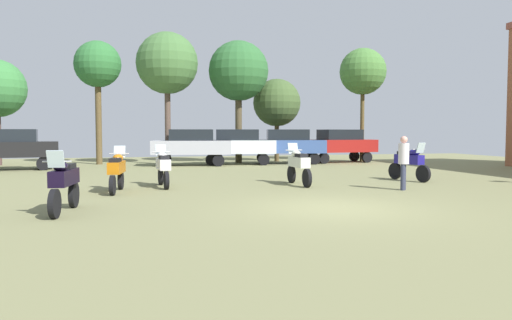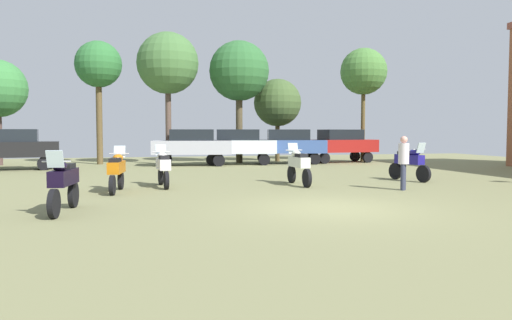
{
  "view_description": "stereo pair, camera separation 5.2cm",
  "coord_description": "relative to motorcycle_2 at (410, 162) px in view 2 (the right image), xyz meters",
  "views": [
    {
      "loc": [
        -4.76,
        -11.36,
        1.92
      ],
      "look_at": [
        -0.61,
        5.49,
        0.91
      ],
      "focal_mm": 34.89,
      "sensor_mm": 36.0,
      "label": 1
    },
    {
      "loc": [
        -4.71,
        -11.37,
        1.92
      ],
      "look_at": [
        -0.61,
        5.49,
        0.91
      ],
      "focal_mm": 34.89,
      "sensor_mm": 36.0,
      "label": 2
    }
  ],
  "objects": [
    {
      "name": "ground_plane",
      "position": [
        -5.51,
        -5.69,
        -0.73
      ],
      "size": [
        44.0,
        52.0,
        0.02
      ],
      "color": "olive"
    },
    {
      "name": "motorcycle_2",
      "position": [
        0.0,
        0.0,
        0.0
      ],
      "size": [
        0.75,
        2.06,
        1.48
      ],
      "rotation": [
        0.0,
        0.0,
        3.39
      ],
      "color": "black",
      "rests_on": "ground"
    },
    {
      "name": "motorcycle_3",
      "position": [
        -10.79,
        -1.04,
        -0.02
      ],
      "size": [
        0.64,
        2.12,
        1.44
      ],
      "rotation": [
        0.0,
        0.0,
        -0.13
      ],
      "color": "black",
      "rests_on": "ground"
    },
    {
      "name": "motorcycle_4",
      "position": [
        -4.62,
        -0.43,
        0.0
      ],
      "size": [
        0.62,
        2.2,
        1.47
      ],
      "rotation": [
        0.0,
        0.0,
        0.03
      ],
      "color": "black",
      "rests_on": "ground"
    },
    {
      "name": "motorcycle_5",
      "position": [
        -9.31,
        0.08,
        -0.02
      ],
      "size": [
        0.62,
        2.07,
        1.44
      ],
      "rotation": [
        0.0,
        0.0,
        0.08
      ],
      "color": "black",
      "rests_on": "ground"
    },
    {
      "name": "motorcycle_7",
      "position": [
        -11.85,
        -4.84,
        0.01
      ],
      "size": [
        0.66,
        2.25,
        1.49
      ],
      "rotation": [
        0.0,
        0.0,
        3.0
      ],
      "color": "black",
      "rests_on": "ground"
    },
    {
      "name": "car_1",
      "position": [
        -4.52,
        10.67,
        0.45
      ],
      "size": [
        4.58,
        2.65,
        2.0
      ],
      "rotation": [
        0.0,
        0.0,
        1.36
      ],
      "color": "black",
      "rests_on": "ground"
    },
    {
      "name": "car_2",
      "position": [
        1.9,
        11.03,
        0.45
      ],
      "size": [
        4.47,
        2.26,
        2.0
      ],
      "rotation": [
        0.0,
        0.0,
        1.68
      ],
      "color": "black",
      "rests_on": "ground"
    },
    {
      "name": "car_3",
      "position": [
        -16.09,
        9.36,
        0.45
      ],
      "size": [
        4.5,
        2.34,
        2.0
      ],
      "rotation": [
        0.0,
        0.0,
        1.7
      ],
      "color": "black",
      "rests_on": "ground"
    },
    {
      "name": "car_4",
      "position": [
        -7.18,
        10.36,
        0.45
      ],
      "size": [
        4.5,
        2.37,
        2.0
      ],
      "rotation": [
        0.0,
        0.0,
        1.43
      ],
      "color": "black",
      "rests_on": "ground"
    },
    {
      "name": "car_5",
      "position": [
        -1.55,
        10.63,
        0.45
      ],
      "size": [
        4.58,
        2.64,
        2.0
      ],
      "rotation": [
        0.0,
        0.0,
        1.36
      ],
      "color": "black",
      "rests_on": "ground"
    },
    {
      "name": "person_1",
      "position": [
        -1.82,
        -2.67,
        0.3
      ],
      "size": [
        0.48,
        0.48,
        1.75
      ],
      "rotation": [
        0.0,
        0.0,
        0.85
      ],
      "color": "#2E3247",
      "rests_on": "ground"
    },
    {
      "name": "tree_1",
      "position": [
        -4.16,
        12.09,
        4.71
      ],
      "size": [
        3.56,
        3.56,
        7.26
      ],
      "color": "#4D422B",
      "rests_on": "ground"
    },
    {
      "name": "tree_2",
      "position": [
        -12.2,
        12.75,
        4.88
      ],
      "size": [
        2.63,
        2.63,
        7.02
      ],
      "color": "brown",
      "rests_on": "ground"
    },
    {
      "name": "tree_4",
      "position": [
        3.77,
        11.87,
        4.88
      ],
      "size": [
        2.91,
        2.91,
        7.1
      ],
      "color": "brown",
      "rests_on": "ground"
    },
    {
      "name": "tree_5",
      "position": [
        -8.36,
        11.75,
        5.0
      ],
      "size": [
        3.5,
        3.5,
        7.51
      ],
      "color": "brown",
      "rests_on": "ground"
    },
    {
      "name": "tree_6",
      "position": [
        -1.47,
        13.17,
        2.96
      ],
      "size": [
        2.99,
        2.99,
        5.19
      ],
      "color": "brown",
      "rests_on": "ground"
    }
  ]
}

